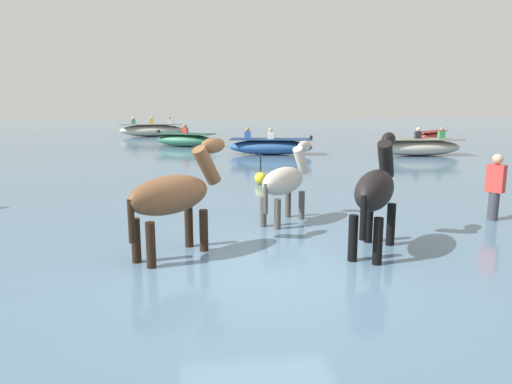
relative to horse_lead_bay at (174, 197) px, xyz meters
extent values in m
plane|color=gray|center=(1.24, -0.69, -1.22)|extent=(120.00, 120.00, 0.00)
cube|color=slate|center=(1.24, 9.31, -1.06)|extent=(90.00, 90.00, 0.32)
ellipsoid|color=brown|center=(-0.06, -0.05, 0.05)|extent=(1.40, 1.34, 0.58)
cylinder|color=black|center=(0.20, 0.41, -0.73)|extent=(0.13, 0.13, 0.98)
cylinder|color=black|center=(0.43, 0.16, -0.73)|extent=(0.13, 0.13, 0.98)
cylinder|color=black|center=(-0.55, -0.27, -0.73)|extent=(0.13, 0.13, 0.98)
cylinder|color=black|center=(-0.32, -0.52, -0.73)|extent=(0.13, 0.13, 0.98)
cylinder|color=brown|center=(0.50, 0.46, 0.41)|extent=(0.55, 0.53, 0.66)
ellipsoid|color=brown|center=(0.61, 0.55, 0.72)|extent=(0.51, 0.49, 0.25)
cylinder|color=black|center=(-0.57, -0.52, -0.22)|extent=(0.09, 0.09, 0.62)
ellipsoid|color=black|center=(3.01, -0.25, 0.09)|extent=(1.23, 1.53, 0.60)
cylinder|color=black|center=(3.14, 0.29, -0.71)|extent=(0.14, 0.14, 1.01)
cylinder|color=black|center=(3.45, 0.09, -0.71)|extent=(0.14, 0.14, 1.01)
cylinder|color=black|center=(2.58, -0.59, -0.71)|extent=(0.14, 0.14, 1.01)
cylinder|color=black|center=(2.88, -0.78, -0.71)|extent=(0.14, 0.14, 1.01)
cylinder|color=black|center=(3.44, 0.41, 0.46)|extent=(0.49, 0.59, 0.68)
ellipsoid|color=black|center=(3.52, 0.54, 0.78)|extent=(0.45, 0.55, 0.26)
cylinder|color=black|center=(2.63, -0.84, -0.18)|extent=(0.10, 0.10, 0.64)
ellipsoid|color=beige|center=(1.97, 1.74, -0.08)|extent=(1.19, 1.27, 0.52)
cylinder|color=#45423C|center=(2.15, 2.18, -0.78)|extent=(0.12, 0.12, 0.88)
cylinder|color=#45423C|center=(2.39, 1.98, -0.78)|extent=(0.12, 0.12, 0.88)
cylinder|color=#45423C|center=(1.56, 1.50, -0.78)|extent=(0.12, 0.12, 0.88)
cylinder|color=#45423C|center=(1.79, 1.29, -0.78)|extent=(0.12, 0.12, 0.88)
cylinder|color=beige|center=(2.42, 2.25, 0.25)|extent=(0.47, 0.49, 0.59)
ellipsoid|color=beige|center=(2.51, 2.35, 0.52)|extent=(0.43, 0.46, 0.22)
cylinder|color=#45423C|center=(1.57, 1.28, -0.32)|extent=(0.08, 0.08, 0.56)
ellipsoid|color=#28518E|center=(3.56, 13.47, -0.57)|extent=(3.80, 1.89, 0.65)
cube|color=navy|center=(3.56, 13.47, -0.22)|extent=(3.64, 1.82, 0.04)
cube|color=black|center=(5.26, 13.12, -0.15)|extent=(0.15, 0.18, 0.18)
cube|color=#3356A8|center=(2.58, 13.76, -0.05)|extent=(0.29, 0.23, 0.30)
sphere|color=#A37556|center=(2.58, 13.76, 0.19)|extent=(0.18, 0.18, 0.18)
cube|color=white|center=(3.52, 13.31, -0.05)|extent=(0.29, 0.23, 0.30)
sphere|color=tan|center=(3.52, 13.31, 0.19)|extent=(0.18, 0.18, 0.18)
ellipsoid|color=#337556|center=(-0.25, 17.77, -0.58)|extent=(3.36, 2.47, 0.63)
cube|color=#1E4634|center=(-0.25, 17.77, -0.25)|extent=(3.23, 2.37, 0.04)
cube|color=black|center=(-1.62, 18.46, -0.18)|extent=(0.18, 0.20, 0.18)
cube|color=red|center=(-0.21, 17.85, -0.08)|extent=(0.31, 0.28, 0.30)
sphere|color=#A37556|center=(-0.21, 17.85, 0.16)|extent=(0.18, 0.18, 0.18)
ellipsoid|color=#B2AD9E|center=(9.80, 12.30, -0.56)|extent=(3.67, 1.32, 0.68)
cube|color=slate|center=(9.80, 12.30, -0.20)|extent=(3.52, 1.26, 0.04)
cube|color=#388E51|center=(10.82, 12.39, -0.03)|extent=(0.26, 0.19, 0.30)
sphere|color=#A37556|center=(10.82, 12.39, 0.21)|extent=(0.18, 0.18, 0.18)
cube|color=#232328|center=(9.80, 12.47, -0.03)|extent=(0.26, 0.19, 0.30)
sphere|color=beige|center=(9.80, 12.47, 0.21)|extent=(0.18, 0.18, 0.18)
ellipsoid|color=#B2AD9E|center=(-2.55, 25.07, -0.51)|extent=(4.20, 1.61, 0.78)
cube|color=slate|center=(-2.55, 25.07, -0.10)|extent=(4.03, 1.55, 0.04)
cube|color=white|center=(-1.39, 25.10, 0.07)|extent=(0.27, 0.19, 0.30)
sphere|color=#A37556|center=(-1.39, 25.10, 0.31)|extent=(0.18, 0.18, 0.18)
cube|color=gold|center=(-2.54, 24.97, 0.07)|extent=(0.27, 0.19, 0.30)
sphere|color=tan|center=(-2.54, 24.97, 0.31)|extent=(0.18, 0.18, 0.18)
cube|color=#388E51|center=(-3.71, 25.18, 0.07)|extent=(0.27, 0.19, 0.30)
sphere|color=beige|center=(-3.71, 25.18, 0.31)|extent=(0.18, 0.18, 0.18)
ellipsoid|color=#BC382D|center=(14.42, 20.17, -0.66)|extent=(2.74, 2.55, 0.48)
cube|color=maroon|center=(14.42, 20.17, -0.40)|extent=(2.63, 2.45, 0.04)
cube|color=black|center=(15.46, 21.08, -0.33)|extent=(0.20, 0.20, 0.18)
cylinder|color=#383842|center=(6.12, 1.44, -0.78)|extent=(0.20, 0.20, 0.88)
cube|color=red|center=(6.12, 1.44, -0.07)|extent=(0.35, 0.38, 0.54)
sphere|color=tan|center=(6.12, 1.44, 0.31)|extent=(0.20, 0.20, 0.20)
sphere|color=yellow|center=(2.12, 6.07, -0.73)|extent=(0.34, 0.34, 0.34)
cylinder|color=black|center=(2.12, 6.07, -0.33)|extent=(0.04, 0.04, 0.44)
camera|label=1|loc=(0.35, -7.06, 1.42)|focal=33.48mm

